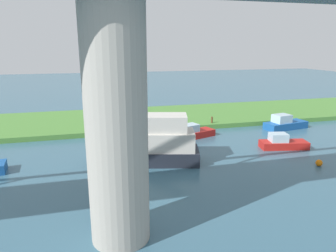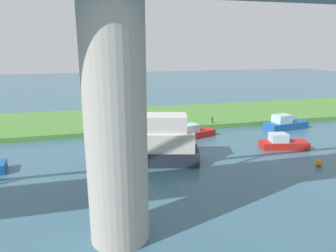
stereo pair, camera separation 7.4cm
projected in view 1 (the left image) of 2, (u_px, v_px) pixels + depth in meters
The scene contains 10 objects.
ground_plane at pixel (159, 133), 32.46m from camera, with size 160.00×160.00×0.00m, color #386075.
grassy_bank at pixel (148, 118), 38.01m from camera, with size 80.00×12.00×0.50m, color #4C8438.
bridge_pylon at pixel (117, 125), 13.36m from camera, with size 2.71×2.71×11.00m, color #9E998E.
person_on_bank at pixel (121, 119), 33.22m from camera, with size 0.47×0.47×1.39m.
mooring_post at pixel (212, 120), 34.45m from camera, with size 0.20×0.20×0.71m, color brown.
riverboat_paddlewheel at pixel (150, 143), 23.86m from camera, with size 8.52×4.63×4.14m.
skiff_small at pixel (282, 143), 27.44m from camera, with size 4.32×2.23×1.37m.
houseboat_blue at pixel (193, 133), 30.64m from camera, with size 4.49×2.81×1.41m.
motorboat_red at pixel (285, 124), 33.91m from camera, with size 5.12×2.54×1.63m.
marker_buoy at pixel (319, 163), 23.39m from camera, with size 0.50×0.50×0.50m, color orange.
Camera 1 is at (6.98, 30.48, 8.79)m, focal length 33.11 mm.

